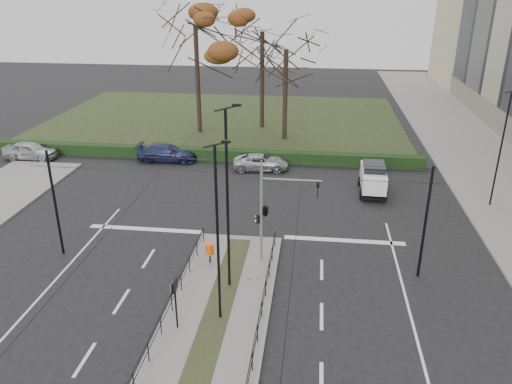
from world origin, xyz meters
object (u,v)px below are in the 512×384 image
parked_car_fourth (261,162)px  streetlamp_median_far (228,199)px  rust_tree (195,25)px  bare_tree_center (262,39)px  streetlamp_sidewalk (501,148)px  parked_car_first (30,151)px  info_panel (175,291)px  bare_tree_near (286,56)px  litter_bin (210,249)px  parked_car_third (167,153)px  traffic_light (267,209)px  streetlamp_median_near (218,234)px  white_van (373,178)px

parked_car_fourth → streetlamp_median_far: bearing=176.3°
rust_tree → bare_tree_center: 6.67m
streetlamp_sidewalk → parked_car_fourth: (-16.12, 5.31, -3.49)m
parked_car_first → info_panel: bearing=-138.5°
streetlamp_sidewalk → bare_tree_near: bare_tree_near is taller
bare_tree_center → litter_bin: bearing=-89.3°
litter_bin → parked_car_third: size_ratio=0.22×
traffic_light → bare_tree_near: 23.26m
streetlamp_median_near → litter_bin: bearing=107.5°
info_panel → streetlamp_median_near: (1.73, 0.95, 2.31)m
traffic_light → white_van: 12.38m
parked_car_third → parked_car_fourth: bearing=-99.7°
streetlamp_median_near → white_van: (8.03, 15.78, -3.17)m
parked_car_third → rust_tree: (0.76, 8.87, 9.56)m
info_panel → bare_tree_near: size_ratio=0.22×
parked_car_third → streetlamp_sidewalk: bearing=-106.6°
white_van → rust_tree: size_ratio=0.30×
streetlamp_median_far → bare_tree_center: 29.96m
info_panel → parked_car_first: size_ratio=0.53×
streetlamp_median_far → white_van: (8.06, 13.20, -3.60)m
traffic_light → parked_car_fourth: (-1.90, 14.16, -2.42)m
traffic_light → rust_tree: (-9.24, 24.16, 7.25)m
rust_tree → bare_tree_center: rust_tree is taller
streetlamp_median_near → rust_tree: 31.18m
litter_bin → bare_tree_center: (-0.32, 27.63, 7.97)m
streetlamp_median_far → info_panel: bearing=-115.7°
parked_car_fourth → rust_tree: rust_tree is taller
rust_tree → streetlamp_median_near: bearing=-75.3°
traffic_light → streetlamp_sidewalk: bearing=31.9°
litter_bin → bare_tree_center: size_ratio=0.09×
info_panel → white_van: 19.39m
info_panel → streetlamp_median_near: streetlamp_median_near is taller
rust_tree → parked_car_third: bearing=-94.9°
streetlamp_median_far → streetlamp_sidewalk: (15.74, 11.70, -0.63)m
streetlamp_median_far → parked_car_fourth: size_ratio=2.04×
traffic_light → streetlamp_median_far: bearing=-117.9°
parked_car_first → white_van: bearing=-98.3°
parked_car_fourth → bare_tree_near: size_ratio=0.40×
litter_bin → parked_car_first: 24.13m
litter_bin → streetlamp_median_far: (1.41, -1.99, 3.81)m
bare_tree_near → info_panel: bearing=-95.1°
streetlamp_sidewalk → streetlamp_median_far: bearing=-143.4°
parked_car_first → streetlamp_median_near: bearing=-134.6°
streetlamp_median_near → bare_tree_near: bare_tree_near is taller
parked_car_third → rust_tree: 13.06m
streetlamp_sidewalk → parked_car_first: bearing=171.4°
parked_car_third → parked_car_fourth: 8.19m
parked_car_fourth → bare_tree_near: bearing=-13.3°
streetlamp_median_near → parked_car_first: 28.46m
streetlamp_sidewalk → bare_tree_center: 25.48m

